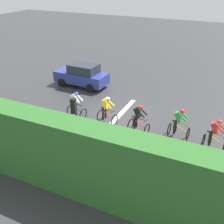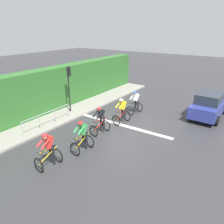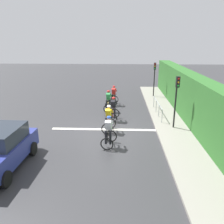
{
  "view_description": "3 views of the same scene",
  "coord_description": "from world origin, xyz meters",
  "px_view_note": "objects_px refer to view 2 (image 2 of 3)",
  "views": [
    {
      "loc": [
        12.62,
        6.16,
        7.98
      ],
      "look_at": [
        0.43,
        0.44,
        0.97
      ],
      "focal_mm": 43.49,
      "sensor_mm": 36.0,
      "label": 1
    },
    {
      "loc": [
        -6.93,
        11.44,
        5.92
      ],
      "look_at": [
        0.26,
        0.87,
        1.01
      ],
      "focal_mm": 35.8,
      "sensor_mm": 36.0,
      "label": 2
    },
    {
      "loc": [
        0.87,
        -13.0,
        5.4
      ],
      "look_at": [
        0.29,
        0.59,
        1.06
      ],
      "focal_mm": 36.5,
      "sensor_mm": 36.0,
      "label": 3
    }
  ],
  "objects_px": {
    "cyclist_second": "(82,137)",
    "traffic_light_near_crossing": "(69,83)",
    "cyclist_trailing": "(135,103)",
    "pedestrian_railing_kerbside": "(47,116)",
    "car_navy": "(209,105)",
    "cyclist_mid": "(100,121)",
    "cyclist_fourth": "(122,111)",
    "cyclist_lead": "(48,151)"
  },
  "relations": [
    {
      "from": "car_navy",
      "to": "pedestrian_railing_kerbside",
      "type": "xyz_separation_m",
      "value": [
        7.84,
        7.5,
        -0.08
      ]
    },
    {
      "from": "cyclist_lead",
      "to": "cyclist_fourth",
      "type": "height_order",
      "value": "same"
    },
    {
      "from": "cyclist_fourth",
      "to": "car_navy",
      "type": "xyz_separation_m",
      "value": [
        -4.41,
        -4.28,
        0.08
      ]
    },
    {
      "from": "cyclist_fourth",
      "to": "traffic_light_near_crossing",
      "type": "height_order",
      "value": "traffic_light_near_crossing"
    },
    {
      "from": "cyclist_lead",
      "to": "car_navy",
      "type": "relative_size",
      "value": 0.4
    },
    {
      "from": "car_navy",
      "to": "traffic_light_near_crossing",
      "type": "height_order",
      "value": "traffic_light_near_crossing"
    },
    {
      "from": "pedestrian_railing_kerbside",
      "to": "cyclist_second",
      "type": "bearing_deg",
      "value": 166.1
    },
    {
      "from": "cyclist_second",
      "to": "traffic_light_near_crossing",
      "type": "relative_size",
      "value": 0.5
    },
    {
      "from": "car_navy",
      "to": "pedestrian_railing_kerbside",
      "type": "distance_m",
      "value": 10.85
    },
    {
      "from": "cyclist_trailing",
      "to": "pedestrian_railing_kerbside",
      "type": "height_order",
      "value": "cyclist_trailing"
    },
    {
      "from": "cyclist_lead",
      "to": "car_navy",
      "type": "distance_m",
      "value": 11.22
    },
    {
      "from": "cyclist_lead",
      "to": "cyclist_fourth",
      "type": "distance_m",
      "value": 5.99
    },
    {
      "from": "cyclist_mid",
      "to": "pedestrian_railing_kerbside",
      "type": "bearing_deg",
      "value": 20.35
    },
    {
      "from": "cyclist_mid",
      "to": "traffic_light_near_crossing",
      "type": "height_order",
      "value": "traffic_light_near_crossing"
    },
    {
      "from": "cyclist_lead",
      "to": "cyclist_trailing",
      "type": "distance_m",
      "value": 8.0
    },
    {
      "from": "cyclist_lead",
      "to": "cyclist_mid",
      "type": "relative_size",
      "value": 1.0
    },
    {
      "from": "cyclist_second",
      "to": "traffic_light_near_crossing",
      "type": "bearing_deg",
      "value": -39.86
    },
    {
      "from": "cyclist_second",
      "to": "traffic_light_near_crossing",
      "type": "distance_m",
      "value": 5.8
    },
    {
      "from": "cyclist_fourth",
      "to": "traffic_light_near_crossing",
      "type": "bearing_deg",
      "value": 7.44
    },
    {
      "from": "cyclist_fourth",
      "to": "car_navy",
      "type": "relative_size",
      "value": 0.4
    },
    {
      "from": "cyclist_mid",
      "to": "cyclist_lead",
      "type": "bearing_deg",
      "value": 91.65
    },
    {
      "from": "pedestrian_railing_kerbside",
      "to": "cyclist_mid",
      "type": "bearing_deg",
      "value": -159.65
    },
    {
      "from": "cyclist_mid",
      "to": "pedestrian_railing_kerbside",
      "type": "relative_size",
      "value": 0.45
    },
    {
      "from": "cyclist_second",
      "to": "pedestrian_railing_kerbside",
      "type": "height_order",
      "value": "cyclist_second"
    },
    {
      "from": "car_navy",
      "to": "traffic_light_near_crossing",
      "type": "xyz_separation_m",
      "value": [
        8.47,
        4.81,
        1.35
      ]
    },
    {
      "from": "cyclist_lead",
      "to": "pedestrian_railing_kerbside",
      "type": "relative_size",
      "value": 0.45
    },
    {
      "from": "cyclist_trailing",
      "to": "traffic_light_near_crossing",
      "type": "xyz_separation_m",
      "value": [
        3.94,
        2.54,
        1.43
      ]
    },
    {
      "from": "cyclist_lead",
      "to": "cyclist_fourth",
      "type": "xyz_separation_m",
      "value": [
        -0.1,
        -5.99,
        0.0
      ]
    },
    {
      "from": "cyclist_lead",
      "to": "pedestrian_railing_kerbside",
      "type": "height_order",
      "value": "cyclist_lead"
    },
    {
      "from": "car_navy",
      "to": "traffic_light_near_crossing",
      "type": "distance_m",
      "value": 9.84
    },
    {
      "from": "cyclist_mid",
      "to": "traffic_light_near_crossing",
      "type": "distance_m",
      "value": 4.37
    },
    {
      "from": "cyclist_second",
      "to": "cyclist_lead",
      "type": "bearing_deg",
      "value": 79.21
    },
    {
      "from": "cyclist_trailing",
      "to": "cyclist_fourth",
      "type": "bearing_deg",
      "value": 93.45
    },
    {
      "from": "cyclist_lead",
      "to": "pedestrian_railing_kerbside",
      "type": "distance_m",
      "value": 4.33
    },
    {
      "from": "cyclist_fourth",
      "to": "cyclist_trailing",
      "type": "bearing_deg",
      "value": -86.55
    },
    {
      "from": "cyclist_trailing",
      "to": "cyclist_second",
      "type": "bearing_deg",
      "value": 93.47
    },
    {
      "from": "cyclist_mid",
      "to": "cyclist_fourth",
      "type": "bearing_deg",
      "value": -96.07
    },
    {
      "from": "cyclist_fourth",
      "to": "traffic_light_near_crossing",
      "type": "distance_m",
      "value": 4.34
    },
    {
      "from": "cyclist_second",
      "to": "cyclist_mid",
      "type": "relative_size",
      "value": 1.0
    },
    {
      "from": "cyclist_mid",
      "to": "car_navy",
      "type": "distance_m",
      "value": 7.83
    },
    {
      "from": "cyclist_second",
      "to": "pedestrian_railing_kerbside",
      "type": "xyz_separation_m",
      "value": [
        3.68,
        -0.91,
        -0.0
      ]
    },
    {
      "from": "cyclist_mid",
      "to": "cyclist_trailing",
      "type": "height_order",
      "value": "same"
    }
  ]
}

